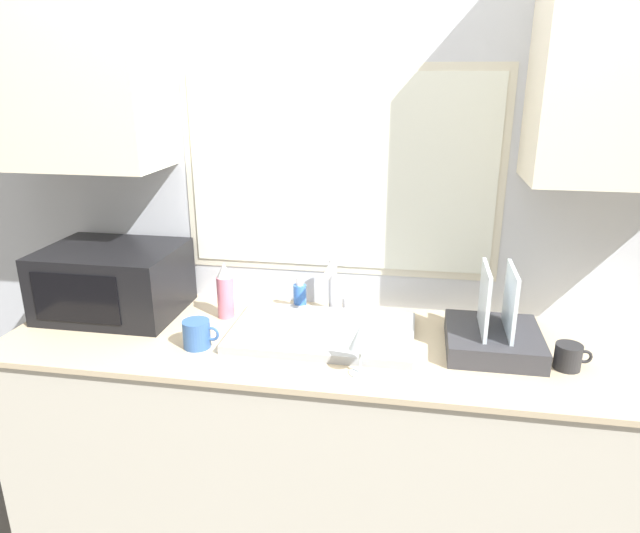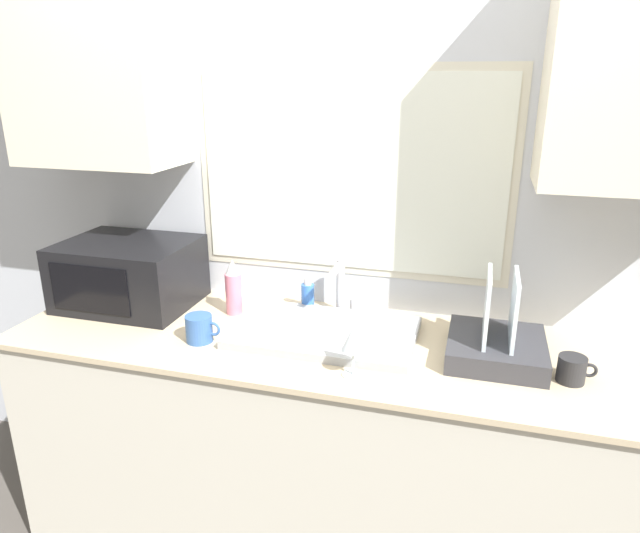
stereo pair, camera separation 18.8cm
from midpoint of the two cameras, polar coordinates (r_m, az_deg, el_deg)
The scene contains 11 objects.
countertop at distance 2.24m, azimuth 3.00°, elevation -17.69°, with size 2.26×0.69×0.90m.
wall_back at distance 2.14m, azimuth 5.38°, elevation 9.23°, with size 6.00×0.38×2.60m.
sink_basin at distance 2.03m, azimuth 3.11°, elevation -6.65°, with size 0.64×0.40×0.03m.
faucet at distance 2.17m, azimuth 4.50°, elevation -1.73°, with size 0.08×0.17×0.21m.
microwave at distance 2.36m, azimuth -16.42°, elevation -0.70°, with size 0.50×0.40×0.26m.
dish_rack at distance 1.97m, azimuth 19.90°, elevation -7.25°, with size 0.31×0.33×0.29m.
spray_bottle at distance 2.19m, azimuth -6.25°, elevation -2.18°, with size 0.06×0.06×0.22m.
soap_bottle at distance 2.23m, azimuth 1.18°, elevation -3.00°, with size 0.05×0.05×0.14m.
mug_near_sink at distance 2.00m, azimuth -9.34°, elevation -6.19°, with size 0.13×0.09×0.10m.
wine_glass at distance 1.74m, azimuth 6.47°, elevation -7.37°, with size 0.07×0.07×0.17m.
mug_by_rack at distance 1.93m, azimuth 26.53°, elevation -9.26°, with size 0.11×0.08×0.08m.
Camera 2 is at (0.48, -1.41, 1.78)m, focal length 32.00 mm.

